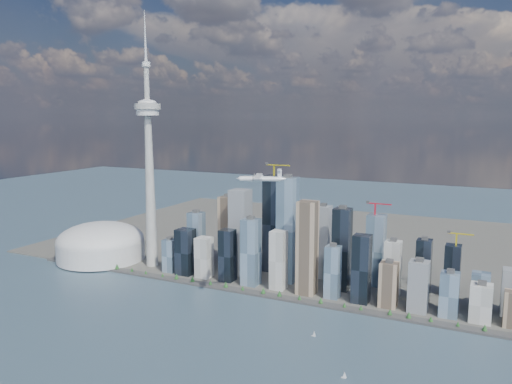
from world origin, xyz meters
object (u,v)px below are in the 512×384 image
at_px(sailboat_east, 314,334).
at_px(sailboat_west, 344,376).
at_px(dome_stadium, 101,244).
at_px(needle_tower, 149,162).
at_px(airplane, 261,178).

bearing_deg(sailboat_east, sailboat_west, -42.85).
relative_size(dome_stadium, sailboat_east, 19.70).
bearing_deg(needle_tower, dome_stadium, -175.91).
distance_m(dome_stadium, airplane, 547.83).
xyz_separation_m(airplane, sailboat_east, (99.65, -19.73, -234.09)).
bearing_deg(dome_stadium, sailboat_west, -22.64).
bearing_deg(sailboat_east, airplane, 178.93).
distance_m(needle_tower, sailboat_west, 638.93).
xyz_separation_m(needle_tower, sailboat_east, (446.11, -185.64, -232.58)).
bearing_deg(airplane, dome_stadium, 140.36).
height_order(needle_tower, sailboat_east, needle_tower).
bearing_deg(sailboat_west, dome_stadium, 158.45).
bearing_deg(dome_stadium, needle_tower, 4.09).
height_order(needle_tower, dome_stadium, needle_tower).
xyz_separation_m(dome_stadium, airplane, (486.46, -155.91, 197.91)).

